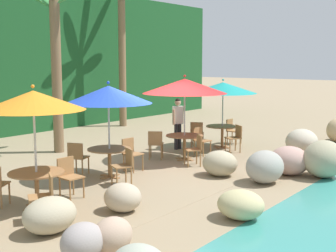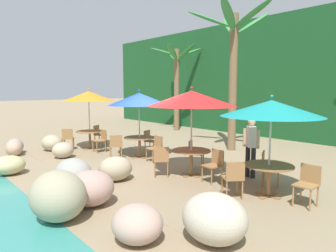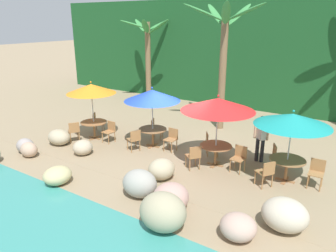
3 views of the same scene
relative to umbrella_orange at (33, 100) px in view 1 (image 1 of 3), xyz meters
name	(u,v)px [view 1 (image 1 of 3)]	position (x,y,z in m)	size (l,w,h in m)	color
ground_plane	(153,169)	(4.00, 0.31, -2.16)	(120.00, 120.00, 0.00)	#937F60
terrace_deck	(153,169)	(4.00, 0.31, -2.16)	(18.00, 5.20, 0.01)	#937F60
rock_seawall	(280,160)	(5.59, -2.63, -1.79)	(13.95, 3.37, 0.95)	tan
umbrella_orange	(33,100)	(0.00, 0.00, 0.00)	(2.03, 2.03, 2.47)	silver
dining_table_orange	(37,178)	(0.00, 0.00, -1.55)	(1.10, 1.10, 0.74)	olive
chair_orange_seaward	(69,174)	(0.85, 0.05, -1.65)	(0.44, 0.45, 0.87)	#9E7042
chair_orange_left	(45,194)	(-0.38, -0.77, -1.65)	(0.59, 0.58, 0.87)	#9E7042
umbrella_blue	(108,95)	(2.63, 0.60, -0.07)	(2.18, 2.18, 2.43)	silver
dining_table_blue	(109,153)	(2.63, 0.60, -1.55)	(1.10, 1.10, 0.74)	olive
chair_blue_seaward	(131,152)	(3.48, 0.66, -1.65)	(0.44, 0.44, 0.87)	#9E7042
chair_blue_inland	(77,156)	(2.23, 1.36, -1.65)	(0.55, 0.55, 0.87)	#9E7042
chair_blue_left	(125,164)	(2.34, -0.20, -1.65)	(0.57, 0.56, 0.87)	#9E7042
umbrella_red	(185,86)	(5.48, 0.34, 0.03)	(2.48, 2.48, 2.52)	silver
dining_table_red	(184,139)	(5.48, 0.34, -1.55)	(1.10, 1.10, 0.74)	olive
chair_red_seaward	(200,139)	(6.33, 0.35, -1.65)	(0.46, 0.47, 0.87)	#9E7042
chair_red_inland	(156,143)	(4.94, 1.00, -1.65)	(0.59, 0.58, 0.87)	#9E7042
chair_red_left	(196,148)	(5.02, -0.38, -1.65)	(0.60, 0.59, 0.87)	#9E7042
umbrella_teal	(223,88)	(7.83, 0.47, -0.13)	(2.25, 2.25, 2.33)	silver
dining_table_teal	(222,130)	(7.83, 0.47, -1.55)	(1.10, 1.10, 0.74)	olive
chair_teal_seaward	(232,129)	(8.68, 0.58, -1.65)	(0.43, 0.44, 0.87)	#9E7042
chair_teal_inland	(197,132)	(7.37, 1.18, -1.65)	(0.57, 0.57, 0.87)	#9E7042
chair_teal_left	(235,136)	(7.42, -0.28, -1.65)	(0.59, 0.59, 0.87)	#9E7042
palm_tree_second	(56,36)	(3.93, 4.21, 1.54)	(3.41, 3.48, 5.59)	brown
palm_tree_third	(122,25)	(9.56, 6.72, 2.31)	(3.14, 3.15, 6.57)	brown
waiter_in_white	(178,120)	(6.67, 1.47, -1.17)	(0.52, 0.38, 1.70)	#232328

